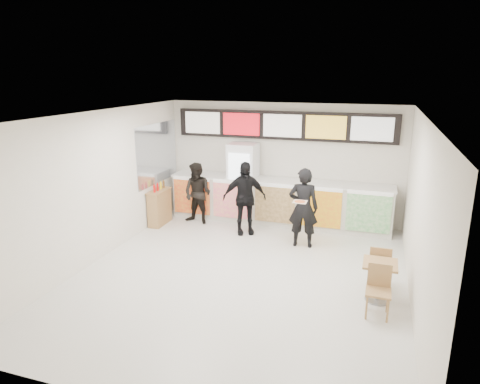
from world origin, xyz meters
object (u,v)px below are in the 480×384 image
at_px(drinks_fridge, 243,182).
at_px(condiment_ledge, 160,207).
at_px(customer_mid, 244,198).
at_px(cafe_table, 379,274).
at_px(customer_left, 198,194).
at_px(customer_main, 303,208).
at_px(service_counter, 278,202).

bearing_deg(drinks_fridge, condiment_ledge, -152.29).
xyz_separation_m(customer_mid, cafe_table, (3.08, -2.31, -0.40)).
distance_m(drinks_fridge, condiment_ledge, 2.20).
distance_m(drinks_fridge, customer_left, 1.19).
height_order(customer_left, customer_mid, customer_mid).
distance_m(customer_main, customer_mid, 1.49).
bearing_deg(condiment_ledge, service_counter, 19.05).
bearing_deg(service_counter, customer_mid, -123.09).
bearing_deg(cafe_table, drinks_fridge, 136.81).
distance_m(customer_left, customer_mid, 1.37).
relative_size(customer_main, cafe_table, 1.27).
distance_m(service_counter, condiment_ledge, 2.99).
relative_size(drinks_fridge, condiment_ledge, 1.89).
xyz_separation_m(service_counter, cafe_table, (2.48, -3.24, -0.10)).
xyz_separation_m(drinks_fridge, cafe_table, (3.41, -3.25, -0.52)).
xyz_separation_m(drinks_fridge, condiment_ledge, (-1.88, -0.99, -0.55)).
bearing_deg(condiment_ledge, customer_main, -4.75).
bearing_deg(condiment_ledge, cafe_table, -23.12).
height_order(service_counter, customer_left, customer_left).
bearing_deg(service_counter, cafe_table, -52.57).
bearing_deg(service_counter, drinks_fridge, 179.01).
xyz_separation_m(customer_left, customer_mid, (1.33, -0.32, 0.09)).
bearing_deg(customer_left, condiment_ledge, -148.36).
height_order(customer_left, cafe_table, customer_left).
bearing_deg(service_counter, customer_main, -56.38).
distance_m(service_counter, drinks_fridge, 1.03).
xyz_separation_m(customer_left, condiment_ledge, (-0.89, -0.37, -0.32)).
xyz_separation_m(service_counter, customer_mid, (-0.60, -0.92, 0.30)).
xyz_separation_m(customer_mid, condiment_ledge, (-2.22, -0.05, -0.42)).
relative_size(service_counter, customer_left, 3.57).
bearing_deg(customer_left, drinks_fridge, 40.69).
xyz_separation_m(service_counter, customer_main, (0.85, -1.28, 0.31)).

